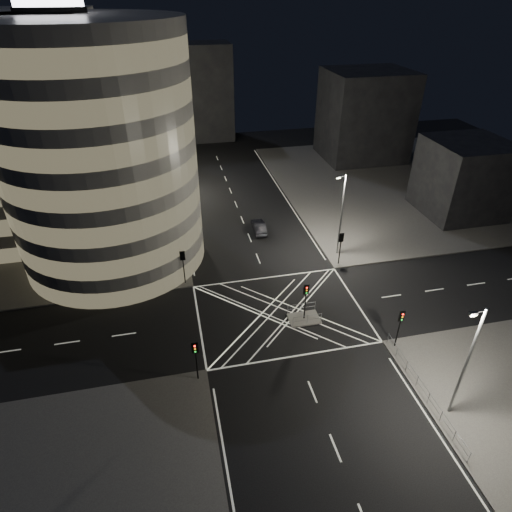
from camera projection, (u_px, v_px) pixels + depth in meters
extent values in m
plane|color=black|center=(280.00, 312.00, 42.36)|extent=(120.00, 120.00, 0.00)
cube|color=#494744|center=(28.00, 217.00, 59.32)|extent=(42.00, 42.00, 0.15)
cube|color=#494744|center=(409.00, 182.00, 69.72)|extent=(42.00, 42.00, 0.15)
cube|color=slate|center=(304.00, 319.00, 41.45)|extent=(3.00, 2.00, 0.15)
cylinder|color=gray|center=(99.00, 153.00, 44.16)|extent=(20.00, 20.00, 25.00)
cube|color=gray|center=(19.00, 132.00, 50.59)|extent=(20.00, 18.00, 25.00)
cube|color=black|center=(50.00, 10.00, 38.53)|extent=(6.40, 0.50, 0.50)
cube|color=gray|center=(77.00, 107.00, 66.91)|extent=(24.00, 16.00, 22.00)
cube|color=black|center=(364.00, 115.00, 75.77)|extent=(14.00, 12.00, 15.00)
cube|color=black|center=(464.00, 178.00, 58.11)|extent=(10.00, 10.00, 10.00)
cube|color=black|center=(186.00, 94.00, 84.46)|extent=(18.00, 8.00, 18.00)
cylinder|color=black|center=(167.00, 262.00, 47.02)|extent=(0.32, 0.32, 2.89)
ellipsoid|color=black|center=(164.00, 242.00, 45.59)|extent=(4.33, 4.33, 4.98)
cylinder|color=black|center=(165.00, 233.00, 51.75)|extent=(0.32, 0.32, 3.62)
ellipsoid|color=black|center=(162.00, 210.00, 50.06)|extent=(4.82, 4.82, 5.54)
cylinder|color=black|center=(163.00, 213.00, 56.81)|extent=(0.32, 0.32, 3.16)
ellipsoid|color=black|center=(161.00, 195.00, 55.38)|extent=(3.82, 3.82, 4.39)
cylinder|color=black|center=(162.00, 193.00, 61.63)|extent=(0.32, 0.32, 3.55)
ellipsoid|color=black|center=(159.00, 173.00, 59.96)|extent=(4.80, 4.80, 5.53)
cylinder|color=black|center=(161.00, 178.00, 66.62)|extent=(0.32, 0.32, 3.34)
ellipsoid|color=black|center=(158.00, 160.00, 65.07)|extent=(4.41, 4.41, 5.07)
cylinder|color=black|center=(184.00, 271.00, 45.48)|extent=(0.12, 0.12, 3.00)
cube|color=black|center=(182.00, 256.00, 44.43)|extent=(0.28, 0.22, 0.90)
cube|color=black|center=(182.00, 256.00, 44.43)|extent=(0.55, 0.04, 1.10)
cylinder|color=black|center=(197.00, 365.00, 34.30)|extent=(0.12, 0.12, 3.00)
cube|color=black|center=(195.00, 348.00, 33.25)|extent=(0.28, 0.22, 0.90)
cube|color=black|center=(195.00, 348.00, 33.25)|extent=(0.55, 0.04, 1.10)
cylinder|color=black|center=(340.00, 252.00, 48.64)|extent=(0.12, 0.12, 3.00)
cube|color=black|center=(341.00, 238.00, 47.59)|extent=(0.28, 0.22, 0.90)
cube|color=black|center=(341.00, 238.00, 47.59)|extent=(0.55, 0.04, 1.10)
cylinder|color=black|center=(398.00, 333.00, 37.46)|extent=(0.12, 0.12, 3.00)
cube|color=black|center=(402.00, 316.00, 36.41)|extent=(0.28, 0.22, 0.90)
cube|color=black|center=(402.00, 316.00, 36.41)|extent=(0.55, 0.04, 1.10)
cylinder|color=black|center=(305.00, 306.00, 40.60)|extent=(0.12, 0.12, 3.00)
cube|color=black|center=(306.00, 290.00, 39.54)|extent=(0.28, 0.22, 0.90)
cube|color=black|center=(306.00, 290.00, 39.54)|extent=(0.55, 0.04, 1.10)
cylinder|color=slate|center=(171.00, 220.00, 47.74)|extent=(0.20, 0.20, 10.00)
cylinder|color=slate|center=(171.00, 179.00, 45.20)|extent=(0.90, 0.10, 0.10)
cube|color=slate|center=(175.00, 180.00, 45.33)|extent=(0.50, 0.25, 0.18)
cube|color=white|center=(175.00, 181.00, 45.39)|extent=(0.42, 0.20, 0.05)
cylinder|color=slate|center=(165.00, 164.00, 62.54)|extent=(0.20, 0.20, 10.00)
cylinder|color=slate|center=(165.00, 131.00, 59.99)|extent=(0.90, 0.10, 0.10)
cube|color=slate|center=(168.00, 131.00, 60.13)|extent=(0.50, 0.25, 0.18)
cube|color=white|center=(168.00, 132.00, 60.19)|extent=(0.42, 0.20, 0.05)
cylinder|color=slate|center=(341.00, 216.00, 48.68)|extent=(0.20, 0.20, 10.00)
cylinder|color=slate|center=(342.00, 176.00, 45.98)|extent=(0.90, 0.10, 0.10)
cube|color=slate|center=(338.00, 177.00, 45.95)|extent=(0.50, 0.25, 0.18)
cube|color=white|center=(338.00, 178.00, 46.01)|extent=(0.42, 0.20, 0.05)
cylinder|color=slate|center=(466.00, 364.00, 29.78)|extent=(0.20, 0.20, 10.00)
cylinder|color=slate|center=(480.00, 311.00, 27.07)|extent=(0.90, 0.10, 0.10)
cube|color=slate|center=(473.00, 314.00, 27.05)|extent=(0.50, 0.25, 0.18)
cube|color=white|center=(473.00, 315.00, 27.11)|extent=(0.42, 0.20, 0.05)
cube|color=slate|center=(423.00, 389.00, 33.49)|extent=(0.06, 11.70, 1.10)
cube|color=slate|center=(307.00, 320.00, 40.37)|extent=(2.80, 0.06, 1.10)
cube|color=slate|center=(302.00, 308.00, 41.85)|extent=(2.80, 0.06, 1.10)
imported|color=black|center=(259.00, 227.00, 55.65)|extent=(1.65, 4.33, 1.41)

